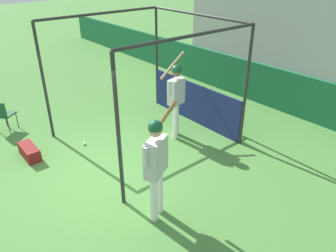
# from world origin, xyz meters

# --- Properties ---
(ground_plane) EXTENTS (60.00, 60.00, 0.00)m
(ground_plane) POSITION_xyz_m (0.00, 0.00, 0.00)
(ground_plane) COLOR #477F38
(outfield_wall) EXTENTS (24.00, 0.12, 1.20)m
(outfield_wall) POSITION_xyz_m (0.00, 5.63, 0.60)
(outfield_wall) COLOR #196038
(outfield_wall) RESTS_ON ground
(bleacher_section) EXTENTS (6.50, 4.00, 3.28)m
(bleacher_section) POSITION_xyz_m (0.00, 7.69, 1.63)
(bleacher_section) COLOR #9E9E99
(bleacher_section) RESTS_ON ground
(batting_cage) EXTENTS (3.27, 3.37, 2.82)m
(batting_cage) POSITION_xyz_m (-0.54, 2.51, 1.23)
(batting_cage) COLOR #282828
(batting_cage) RESTS_ON ground
(player_batter) EXTENTS (0.55, 0.83, 1.98)m
(player_batter) POSITION_xyz_m (-0.22, 2.27, 1.11)
(player_batter) COLOR white
(player_batter) RESTS_ON ground
(player_waiting) EXTENTS (0.64, 0.66, 2.08)m
(player_waiting) POSITION_xyz_m (1.72, 0.16, 1.13)
(player_waiting) COLOR white
(player_waiting) RESTS_ON ground
(folding_chair) EXTENTS (0.56, 0.56, 0.84)m
(folding_chair) POSITION_xyz_m (-3.18, -0.92, 0.52)
(folding_chair) COLOR #194C2D
(folding_chair) RESTS_ON ground
(equipment_bag) EXTENTS (0.70, 0.28, 0.28)m
(equipment_bag) POSITION_xyz_m (-1.54, -0.88, 0.14)
(equipment_bag) COLOR maroon
(equipment_bag) RESTS_ON ground
(baseball) EXTENTS (0.07, 0.07, 0.07)m
(baseball) POSITION_xyz_m (-1.27, 0.30, 0.04)
(baseball) COLOR white
(baseball) RESTS_ON ground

